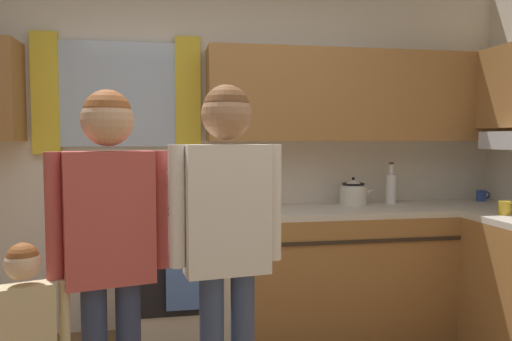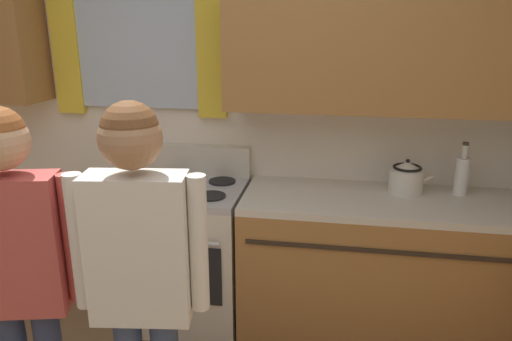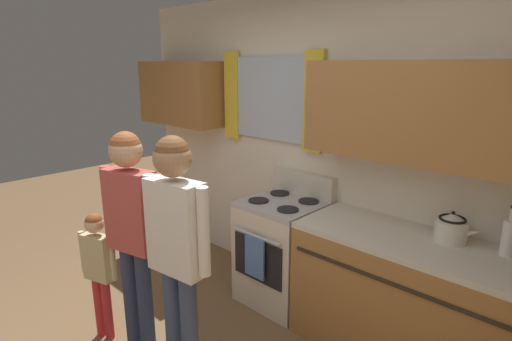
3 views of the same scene
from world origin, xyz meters
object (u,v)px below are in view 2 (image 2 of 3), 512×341
object	(u,v)px
stove_oven	(195,251)
adult_in_plaid	(140,264)
stovetop_kettle	(407,177)
adult_holding_child	(17,259)
bottle_milk_white	(462,175)

from	to	relation	value
stove_oven	adult_in_plaid	bearing A→B (deg)	-81.90
stovetop_kettle	adult_holding_child	xyz separation A→B (m)	(-1.60, -1.34, 0.01)
stovetop_kettle	adult_holding_child	size ratio (longest dim) A/B	0.17
stovetop_kettle	adult_in_plaid	xyz separation A→B (m)	(-1.11, -1.33, 0.03)
stovetop_kettle	adult_in_plaid	distance (m)	1.73
bottle_milk_white	adult_in_plaid	xyz separation A→B (m)	(-1.42, -1.35, 0.00)
bottle_milk_white	adult_in_plaid	bearing A→B (deg)	-136.39
stove_oven	adult_holding_child	size ratio (longest dim) A/B	0.69
stove_oven	bottle_milk_white	distance (m)	1.69
stove_oven	stovetop_kettle	xyz separation A→B (m)	(1.28, 0.13, 0.53)
bottle_milk_white	stovetop_kettle	world-z (taller)	bottle_milk_white
adult_holding_child	adult_in_plaid	distance (m)	0.50
bottle_milk_white	adult_holding_child	bearing A→B (deg)	-144.56
stove_oven	adult_holding_child	world-z (taller)	adult_holding_child
adult_holding_child	adult_in_plaid	xyz separation A→B (m)	(0.49, 0.01, 0.02)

